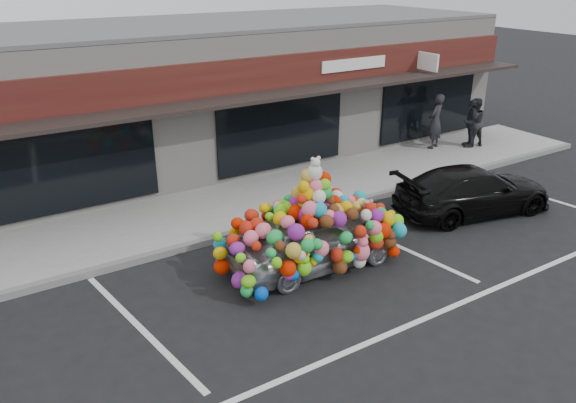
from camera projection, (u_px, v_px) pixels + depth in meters
ground at (297, 282)px, 11.35m from camera, size 90.00×90.00×0.00m
shop_building at (146, 99)px, 17.08m from camera, size 24.00×7.20×4.31m
sidewalk at (212, 211)px, 14.44m from camera, size 26.00×3.00×0.15m
kerb at (240, 233)px, 13.27m from camera, size 26.00×0.18×0.16m
parking_stripe_left at (140, 327)px, 9.93m from camera, size 0.73×4.37×0.01m
parking_stripe_mid at (394, 244)px, 12.88m from camera, size 0.73×4.37×0.01m
parking_stripe_right at (541, 196)px, 15.54m from camera, size 0.73×4.37×0.01m
lane_line at (453, 306)px, 10.54m from camera, size 14.00×0.12×0.01m
toy_car at (314, 233)px, 11.67m from camera, size 2.73×4.04×2.32m
black_sedan at (473, 190)px, 14.33m from camera, size 2.52×4.45×1.22m
pedestrian_a at (435, 121)px, 18.82m from camera, size 0.79×0.66×1.85m
pedestrian_b at (474, 122)px, 19.06m from camera, size 0.93×0.79×1.66m
pedestrian_c at (471, 123)px, 19.02m from camera, size 1.00×0.88×1.63m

